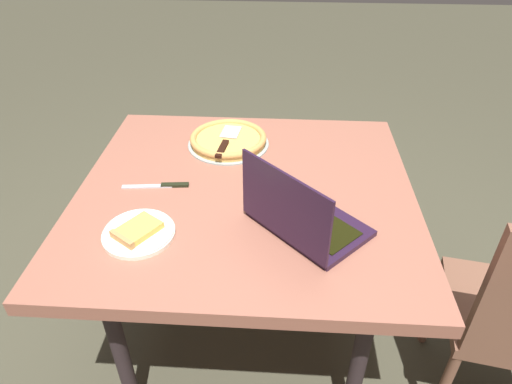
{
  "coord_description": "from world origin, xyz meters",
  "views": [
    {
      "loc": [
        0.11,
        -1.26,
        1.63
      ],
      "look_at": [
        0.04,
        -0.07,
        0.78
      ],
      "focal_mm": 31.58,
      "sensor_mm": 36.0,
      "label": 1
    }
  ],
  "objects_px": {
    "dining_table": "(246,204)",
    "pizza_plate": "(138,232)",
    "pizza_tray": "(228,140)",
    "table_knife": "(162,186)",
    "laptop": "(301,217)"
  },
  "relations": [
    {
      "from": "pizza_tray",
      "to": "table_knife",
      "type": "relative_size",
      "value": 1.39
    },
    {
      "from": "pizza_plate",
      "to": "pizza_tray",
      "type": "bearing_deg",
      "value": 69.93
    },
    {
      "from": "laptop",
      "to": "table_knife",
      "type": "relative_size",
      "value": 1.76
    },
    {
      "from": "dining_table",
      "to": "pizza_tray",
      "type": "relative_size",
      "value": 3.57
    },
    {
      "from": "laptop",
      "to": "pizza_plate",
      "type": "xyz_separation_m",
      "value": [
        -0.48,
        -0.06,
        -0.04
      ]
    },
    {
      "from": "dining_table",
      "to": "table_knife",
      "type": "relative_size",
      "value": 4.98
    },
    {
      "from": "dining_table",
      "to": "pizza_tray",
      "type": "height_order",
      "value": "pizza_tray"
    },
    {
      "from": "laptop",
      "to": "pizza_tray",
      "type": "bearing_deg",
      "value": 118.53
    },
    {
      "from": "dining_table",
      "to": "pizza_plate",
      "type": "xyz_separation_m",
      "value": [
        -0.3,
        -0.26,
        0.08
      ]
    },
    {
      "from": "pizza_plate",
      "to": "table_knife",
      "type": "bearing_deg",
      "value": 87.52
    },
    {
      "from": "laptop",
      "to": "pizza_plate",
      "type": "distance_m",
      "value": 0.49
    },
    {
      "from": "dining_table",
      "to": "pizza_plate",
      "type": "distance_m",
      "value": 0.41
    },
    {
      "from": "pizza_plate",
      "to": "table_knife",
      "type": "height_order",
      "value": "pizza_plate"
    },
    {
      "from": "pizza_plate",
      "to": "table_knife",
      "type": "distance_m",
      "value": 0.26
    },
    {
      "from": "dining_table",
      "to": "laptop",
      "type": "xyz_separation_m",
      "value": [
        0.18,
        -0.21,
        0.12
      ]
    }
  ]
}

